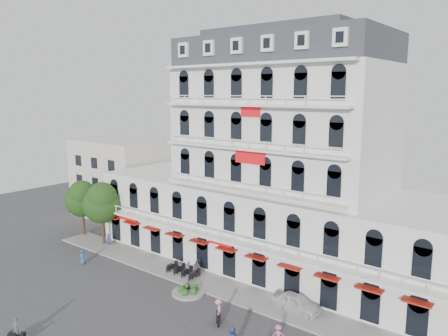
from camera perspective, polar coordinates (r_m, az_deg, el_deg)
ground at (r=38.40m, az=-7.69°, el=-20.25°), size 120.00×120.00×0.00m
sidewalk at (r=44.32m, az=1.02°, el=-15.73°), size 53.00×4.00×0.16m
main_building at (r=48.35m, az=7.52°, el=-1.27°), size 45.00×15.00×25.80m
flank_building_west at (r=70.32m, az=-13.14°, el=-1.25°), size 14.00×10.00×12.00m
traffic_island at (r=43.92m, az=-4.69°, el=-15.75°), size 3.20×3.20×1.60m
parked_scooter_row at (r=47.98m, az=-5.36°, el=-13.80°), size 4.40×1.80×1.10m
tree_west_outer at (r=61.49m, az=-18.04°, el=-3.68°), size 4.50×4.48×7.76m
tree_west_inner at (r=57.13m, az=-15.67°, el=-4.23°), size 4.76×4.76×8.25m
parked_car at (r=41.06m, az=9.42°, el=-16.95°), size 4.70×2.11×1.57m
rider_west at (r=39.40m, az=-25.50°, el=-18.72°), size 1.62×0.88×2.18m
rider_center at (r=38.49m, az=-0.74°, el=-18.14°), size 1.21×1.40×2.17m
pedestrian_left at (r=52.93m, az=-18.00°, el=-10.97°), size 0.96×0.82×1.67m
pedestrian_mid at (r=47.21m, az=-3.52°, el=-12.95°), size 1.14×0.57×1.87m
pedestrian_right at (r=36.32m, az=7.11°, el=-20.75°), size 1.13×1.02×1.52m
pedestrian_far at (r=57.76m, az=-14.87°, el=-9.09°), size 0.68×0.57×1.61m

